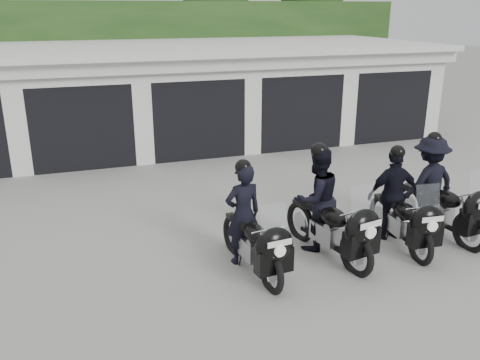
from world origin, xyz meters
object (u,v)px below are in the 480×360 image
object	(u,v)px
police_bike_d	(435,189)
police_bike_b	(324,207)
police_bike_a	(251,228)
police_bike_c	(398,202)

from	to	relation	value
police_bike_d	police_bike_b	bearing A→B (deg)	176.57
police_bike_b	police_bike_d	distance (m)	2.41
police_bike_a	police_bike_c	bearing A→B (deg)	-3.22
police_bike_c	police_bike_d	bearing A→B (deg)	16.35
police_bike_b	police_bike_c	xyz separation A→B (m)	(1.46, -0.06, -0.06)
police_bike_b	police_bike_c	world-z (taller)	police_bike_b
police_bike_c	police_bike_d	world-z (taller)	police_bike_d
police_bike_b	police_bike_c	distance (m)	1.46
police_bike_b	police_bike_a	bearing A→B (deg)	176.89
police_bike_b	police_bike_c	bearing A→B (deg)	-13.17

